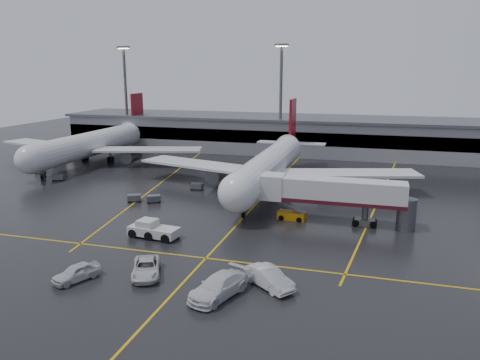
# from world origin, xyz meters

# --- Properties ---
(ground) EXTENTS (220.00, 220.00, 0.00)m
(ground) POSITION_xyz_m (0.00, 0.00, 0.00)
(ground) COLOR black
(ground) RESTS_ON ground
(apron_line_centre) EXTENTS (0.25, 90.00, 0.02)m
(apron_line_centre) POSITION_xyz_m (0.00, 0.00, 0.01)
(apron_line_centre) COLOR gold
(apron_line_centre) RESTS_ON ground
(apron_line_stop) EXTENTS (60.00, 0.25, 0.02)m
(apron_line_stop) POSITION_xyz_m (0.00, -22.00, 0.01)
(apron_line_stop) COLOR gold
(apron_line_stop) RESTS_ON ground
(apron_line_left) EXTENTS (9.99, 69.35, 0.02)m
(apron_line_left) POSITION_xyz_m (-20.00, 10.00, 0.01)
(apron_line_left) COLOR gold
(apron_line_left) RESTS_ON ground
(apron_line_right) EXTENTS (7.57, 69.64, 0.02)m
(apron_line_right) POSITION_xyz_m (18.00, 10.00, 0.01)
(apron_line_right) COLOR gold
(apron_line_right) RESTS_ON ground
(terminal) EXTENTS (122.00, 19.00, 8.60)m
(terminal) POSITION_xyz_m (0.00, 47.93, 4.32)
(terminal) COLOR gray
(terminal) RESTS_ON ground
(light_mast_left) EXTENTS (3.00, 1.20, 25.45)m
(light_mast_left) POSITION_xyz_m (-45.00, 42.00, 14.47)
(light_mast_left) COLOR #595B60
(light_mast_left) RESTS_ON ground
(light_mast_mid) EXTENTS (3.00, 1.20, 25.45)m
(light_mast_mid) POSITION_xyz_m (-5.00, 42.00, 14.47)
(light_mast_mid) COLOR #595B60
(light_mast_mid) RESTS_ON ground
(main_airliner) EXTENTS (48.80, 45.60, 14.10)m
(main_airliner) POSITION_xyz_m (0.00, 9.70, 4.21)
(main_airliner) COLOR silver
(main_airliner) RESTS_ON ground
(second_airliner) EXTENTS (48.80, 45.60, 14.10)m
(second_airliner) POSITION_xyz_m (-42.00, 21.70, 4.21)
(second_airliner) COLOR silver
(second_airliner) RESTS_ON ground
(jet_bridge) EXTENTS (19.90, 3.40, 6.05)m
(jet_bridge) POSITION_xyz_m (11.87, -6.00, 3.93)
(jet_bridge) COLOR silver
(jet_bridge) RESTS_ON ground
(pushback_tractor) EXTENTS (6.36, 3.23, 2.19)m
(pushback_tractor) POSITION_xyz_m (-8.43, -17.60, 0.87)
(pushback_tractor) COLOR silver
(pushback_tractor) RESTS_ON ground
(belt_loader) EXTENTS (3.82, 2.04, 2.33)m
(belt_loader) POSITION_xyz_m (6.47, -6.17, 0.58)
(belt_loader) COLOR orange
(belt_loader) RESTS_ON ground
(service_van_a) EXTENTS (4.64, 6.21, 1.57)m
(service_van_a) POSITION_xyz_m (-4.10, -27.68, 0.78)
(service_van_a) COLOR silver
(service_van_a) RESTS_ON ground
(service_van_b) EXTENTS (4.79, 7.18, 1.93)m
(service_van_b) POSITION_xyz_m (4.13, -29.85, 0.97)
(service_van_b) COLOR silver
(service_van_b) RESTS_ON ground
(service_van_c) EXTENTS (5.64, 4.97, 1.85)m
(service_van_c) POSITION_xyz_m (7.98, -26.79, 0.92)
(service_van_c) COLOR silver
(service_van_c) RESTS_ON ground
(service_van_d) EXTENTS (3.65, 5.06, 1.60)m
(service_van_d) POSITION_xyz_m (-10.02, -30.54, 0.80)
(service_van_d) COLOR silver
(service_van_d) RESTS_ON ground
(baggage_cart_a) EXTENTS (2.39, 2.20, 1.12)m
(baggage_cart_a) POSITION_xyz_m (-15.24, -3.64, 0.63)
(baggage_cart_a) COLOR #595B60
(baggage_cart_a) RESTS_ON ground
(baggage_cart_b) EXTENTS (2.37, 2.06, 1.12)m
(baggage_cart_b) POSITION_xyz_m (-18.29, -4.06, 0.63)
(baggage_cart_b) COLOR #595B60
(baggage_cart_b) RESTS_ON ground
(baggage_cart_c) EXTENTS (2.10, 1.47, 1.12)m
(baggage_cart_c) POSITION_xyz_m (-11.77, 5.49, 0.63)
(baggage_cart_c) COLOR #595B60
(baggage_cart_c) RESTS_ON ground
(baggage_cart_d) EXTENTS (2.29, 1.83, 1.12)m
(baggage_cart_d) POSITION_xyz_m (-45.96, 9.11, 0.63)
(baggage_cart_d) COLOR #595B60
(baggage_cart_d) RESTS_ON ground
(baggage_cart_e) EXTENTS (2.34, 1.94, 1.12)m
(baggage_cart_e) POSITION_xyz_m (-38.59, 4.84, 0.63)
(baggage_cart_e) COLOR #595B60
(baggage_cart_e) RESTS_ON ground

